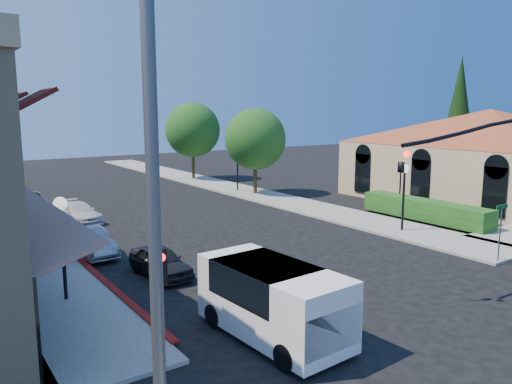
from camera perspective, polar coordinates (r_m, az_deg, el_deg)
ground at (r=16.27m, az=19.29°, el=-14.11°), size 120.00×120.00×0.00m
sidewalk_right at (r=41.81m, az=-4.03°, el=0.71°), size 3.50×50.00×0.12m
curb_red_strip at (r=18.56m, az=-15.97°, el=-10.98°), size 0.25×10.00×0.06m
mission_building at (r=39.81m, az=25.00°, el=4.77°), size 30.12×30.12×6.40m
hedge at (r=30.41m, az=18.68°, el=-3.16°), size 1.40×8.00×1.10m
conifer_far at (r=48.26m, az=22.19°, el=8.71°), size 3.20×3.20×11.00m
street_tree_a at (r=37.21m, az=-0.09°, el=6.07°), size 4.56×4.56×6.48m
street_tree_b at (r=45.77m, az=-7.26°, el=7.05°), size 4.94×4.94×7.02m
signal_mast_arm at (r=20.87m, az=26.12°, el=2.22°), size 8.01×0.39×6.00m
secondary_signal at (r=11.59m, az=-10.98°, el=-11.10°), size 0.28×0.42×3.32m
cobra_streetlight at (r=7.37m, az=-9.17°, el=0.91°), size 3.60×0.25×9.31m
street_name_sign at (r=23.00m, az=26.18°, el=-3.24°), size 0.80×0.06×2.50m
lamppost_left_near at (r=17.39m, az=-21.37°, el=-3.24°), size 0.44×0.44×3.57m
lamppost_right_near at (r=26.83m, az=16.59°, el=1.26°), size 0.44×0.44×3.57m
lamppost_right_far at (r=38.82m, az=-2.13°, el=4.04°), size 0.44×0.44×3.57m
white_van at (r=14.14m, az=2.09°, el=-11.94°), size 2.29×4.79×2.08m
parked_car_a at (r=19.71m, az=-10.88°, el=-7.82°), size 1.59×3.45×1.14m
parked_car_b at (r=23.15m, az=-18.41°, el=-5.46°), size 1.50×3.74×1.21m
parked_car_c at (r=30.11m, az=-19.63°, el=-2.24°), size 2.03×4.04×1.13m
parked_car_d at (r=35.60m, az=-24.34°, el=-0.85°), size 1.94×3.95×1.08m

